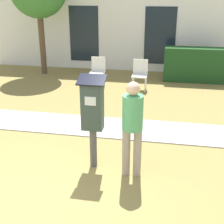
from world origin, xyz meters
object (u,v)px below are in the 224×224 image
Objects in this scene: person_standing at (132,123)px; outdoor_chair_left at (98,69)px; outdoor_chair_middle at (140,72)px; parking_meter at (92,111)px.

person_standing reaches higher than outdoor_chair_left.
outdoor_chair_left is 1.00× the size of outdoor_chair_middle.
parking_meter reaches higher than outdoor_chair_middle.
person_standing is 4.78m from outdoor_chair_middle.
parking_meter is 4.85m from outdoor_chair_left.
outdoor_chair_left is at bearing 109.32° from person_standing.
outdoor_chair_left is (-1.02, 4.72, -0.49)m from parking_meter.
outdoor_chair_middle is at bearing 6.43° from outdoor_chair_left.
person_standing is 5.18m from outdoor_chair_left.
outdoor_chair_middle is at bearing 94.53° from person_standing.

